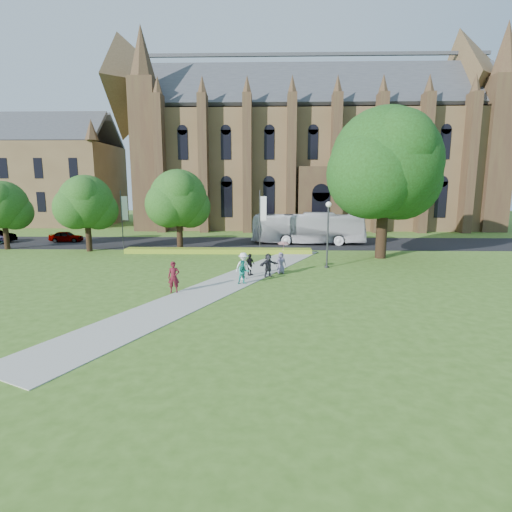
{
  "coord_description": "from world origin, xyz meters",
  "views": [
    {
      "loc": [
        2.68,
        -24.86,
        6.48
      ],
      "look_at": [
        1.95,
        2.64,
        1.6
      ],
      "focal_mm": 28.0,
      "sensor_mm": 36.0,
      "label": 1
    }
  ],
  "objects_px": {
    "tour_coach": "(308,228)",
    "car_0": "(66,237)",
    "streetlamp": "(328,227)",
    "pedestrian_0": "(174,277)",
    "large_tree": "(385,163)"
  },
  "relations": [
    {
      "from": "car_0",
      "to": "large_tree",
      "type": "bearing_deg",
      "value": -107.58
    },
    {
      "from": "car_0",
      "to": "pedestrian_0",
      "type": "height_order",
      "value": "pedestrian_0"
    },
    {
      "from": "streetlamp",
      "to": "pedestrian_0",
      "type": "xyz_separation_m",
      "value": [
        -10.44,
        -7.91,
        -2.3
      ]
    },
    {
      "from": "car_0",
      "to": "tour_coach",
      "type": "bearing_deg",
      "value": -93.44
    },
    {
      "from": "pedestrian_0",
      "to": "tour_coach",
      "type": "bearing_deg",
      "value": 55.23
    },
    {
      "from": "tour_coach",
      "to": "pedestrian_0",
      "type": "xyz_separation_m",
      "value": [
        -10.24,
        -21.06,
        -0.76
      ]
    },
    {
      "from": "streetlamp",
      "to": "large_tree",
      "type": "relative_size",
      "value": 0.4
    },
    {
      "from": "tour_coach",
      "to": "car_0",
      "type": "height_order",
      "value": "tour_coach"
    },
    {
      "from": "large_tree",
      "to": "pedestrian_0",
      "type": "relative_size",
      "value": 6.91
    },
    {
      "from": "streetlamp",
      "to": "tour_coach",
      "type": "height_order",
      "value": "streetlamp"
    },
    {
      "from": "streetlamp",
      "to": "pedestrian_0",
      "type": "height_order",
      "value": "streetlamp"
    },
    {
      "from": "streetlamp",
      "to": "car_0",
      "type": "xyz_separation_m",
      "value": [
        -28.01,
        13.82,
        -2.65
      ]
    },
    {
      "from": "streetlamp",
      "to": "car_0",
      "type": "bearing_deg",
      "value": 153.73
    },
    {
      "from": "large_tree",
      "to": "tour_coach",
      "type": "bearing_deg",
      "value": 123.44
    },
    {
      "from": "large_tree",
      "to": "car_0",
      "type": "relative_size",
      "value": 3.59
    }
  ]
}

